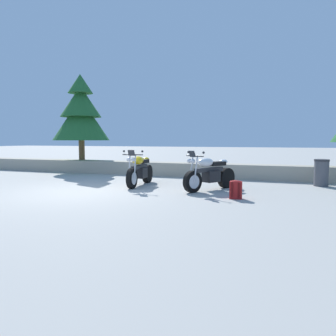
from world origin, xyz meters
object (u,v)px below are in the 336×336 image
at_px(motorcycle_white_centre, 210,174).
at_px(pine_tree_far_left, 81,113).
at_px(rider_backpack, 236,189).
at_px(trash_bin, 321,173).
at_px(motorcycle_yellow_near_left, 140,171).

distance_m(motorcycle_white_centre, pine_tree_far_left, 8.02).
relative_size(rider_backpack, trash_bin, 0.55).
bearing_deg(rider_backpack, motorcycle_yellow_near_left, 158.08).
relative_size(motorcycle_yellow_near_left, rider_backpack, 4.40).
distance_m(rider_backpack, trash_bin, 3.91).
height_order(motorcycle_yellow_near_left, motorcycle_white_centre, same).
xyz_separation_m(motorcycle_yellow_near_left, pine_tree_far_left, (-4.53, 3.27, 2.25)).
bearing_deg(trash_bin, motorcycle_white_centre, -146.74).
bearing_deg(motorcycle_white_centre, motorcycle_yellow_near_left, 175.44).
height_order(pine_tree_far_left, trash_bin, pine_tree_far_left).
relative_size(rider_backpack, pine_tree_far_left, 0.12).
bearing_deg(trash_bin, motorcycle_yellow_near_left, -161.10).
relative_size(motorcycle_white_centre, trash_bin, 2.17).
bearing_deg(pine_tree_far_left, trash_bin, -7.85).
distance_m(motorcycle_yellow_near_left, motorcycle_white_centre, 2.36).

